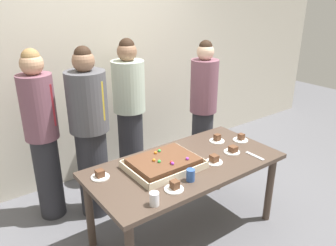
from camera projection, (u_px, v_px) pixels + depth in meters
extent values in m
plane|color=#5B5B60|center=(184.00, 231.00, 3.19)|extent=(12.00, 12.00, 0.00)
cube|color=beige|center=(99.00, 51.00, 3.83)|extent=(8.00, 0.12, 3.00)
cube|color=#47382D|center=(185.00, 165.00, 2.93)|extent=(1.73, 0.86, 0.04)
cylinder|color=#47382D|center=(269.00, 189.00, 3.24)|extent=(0.07, 0.07, 0.70)
cylinder|color=#47382D|center=(90.00, 213.00, 2.89)|extent=(0.07, 0.07, 0.70)
cylinder|color=#47382D|center=(219.00, 162.00, 3.76)|extent=(0.07, 0.07, 0.70)
cube|color=beige|center=(164.00, 167.00, 2.84)|extent=(0.61, 0.47, 0.01)
cube|color=beige|center=(180.00, 175.00, 2.66)|extent=(0.61, 0.01, 0.05)
cube|color=beige|center=(149.00, 154.00, 3.00)|extent=(0.61, 0.01, 0.05)
cube|color=beige|center=(133.00, 174.00, 2.66)|extent=(0.01, 0.47, 0.05)
cube|color=beige|center=(191.00, 154.00, 2.99)|extent=(0.01, 0.47, 0.05)
cube|color=brown|center=(164.00, 162.00, 2.82)|extent=(0.54, 0.40, 0.07)
sphere|color=red|center=(172.00, 162.00, 2.73)|extent=(0.03, 0.03, 0.03)
sphere|color=orange|center=(156.00, 153.00, 2.89)|extent=(0.03, 0.03, 0.03)
sphere|color=green|center=(159.00, 161.00, 2.74)|extent=(0.03, 0.03, 0.03)
sphere|color=orange|center=(154.00, 160.00, 2.76)|extent=(0.03, 0.03, 0.03)
sphere|color=purple|center=(187.00, 159.00, 2.79)|extent=(0.03, 0.03, 0.03)
sphere|color=purple|center=(173.00, 164.00, 2.71)|extent=(0.03, 0.03, 0.03)
sphere|color=green|center=(159.00, 151.00, 2.93)|extent=(0.03, 0.03, 0.03)
cylinder|color=white|center=(214.00, 162.00, 2.92)|extent=(0.15, 0.15, 0.01)
cube|color=brown|center=(214.00, 158.00, 2.91)|extent=(0.06, 0.07, 0.06)
cylinder|color=white|center=(100.00, 177.00, 2.69)|extent=(0.15, 0.15, 0.01)
cube|color=brown|center=(100.00, 173.00, 2.68)|extent=(0.06, 0.06, 0.06)
cylinder|color=white|center=(217.00, 141.00, 3.34)|extent=(0.15, 0.15, 0.01)
cube|color=brown|center=(217.00, 137.00, 3.33)|extent=(0.06, 0.05, 0.06)
cylinder|color=white|center=(240.00, 140.00, 3.36)|extent=(0.15, 0.15, 0.01)
cube|color=brown|center=(241.00, 137.00, 3.35)|extent=(0.05, 0.06, 0.06)
cylinder|color=white|center=(232.00, 152.00, 3.11)|extent=(0.15, 0.15, 0.01)
cube|color=brown|center=(233.00, 149.00, 3.09)|extent=(0.07, 0.07, 0.06)
cylinder|color=white|center=(174.00, 189.00, 2.52)|extent=(0.15, 0.15, 0.01)
cube|color=brown|center=(175.00, 185.00, 2.51)|extent=(0.06, 0.06, 0.06)
cylinder|color=white|center=(154.00, 199.00, 2.33)|extent=(0.07, 0.07, 0.10)
cylinder|color=#2D5199|center=(191.00, 175.00, 2.63)|extent=(0.07, 0.07, 0.10)
cube|color=silver|center=(255.00, 156.00, 3.03)|extent=(0.03, 0.20, 0.01)
cylinder|color=#28282D|center=(131.00, 145.00, 3.97)|extent=(0.29, 0.29, 0.87)
cylinder|color=#B7C6B2|center=(128.00, 86.00, 3.70)|extent=(0.37, 0.37, 0.57)
sphere|color=#8C664C|center=(127.00, 52.00, 3.56)|extent=(0.22, 0.22, 0.22)
sphere|color=black|center=(127.00, 46.00, 3.54)|extent=(0.17, 0.17, 0.17)
cylinder|color=#28282D|center=(94.00, 172.00, 3.33)|extent=(0.30, 0.30, 0.92)
cylinder|color=#4C4C51|center=(87.00, 101.00, 3.05)|extent=(0.37, 0.37, 0.57)
cube|color=gold|center=(102.00, 102.00, 2.96)|extent=(0.04, 0.02, 0.36)
sphere|color=#8C664C|center=(83.00, 61.00, 2.92)|extent=(0.20, 0.20, 0.20)
sphere|color=black|center=(83.00, 55.00, 2.90)|extent=(0.16, 0.16, 0.16)
cylinder|color=#28282D|center=(49.00, 177.00, 3.29)|extent=(0.25, 0.25, 0.86)
cylinder|color=#7A4C5B|center=(38.00, 107.00, 3.02)|extent=(0.31, 0.31, 0.61)
cube|color=maroon|center=(52.00, 106.00, 2.97)|extent=(0.04, 0.02, 0.39)
sphere|color=tan|center=(32.00, 64.00, 2.87)|extent=(0.21, 0.21, 0.21)
sphere|color=olive|center=(31.00, 57.00, 2.85)|extent=(0.16, 0.16, 0.16)
cylinder|color=#28282D|center=(202.00, 142.00, 4.10)|extent=(0.26, 0.26, 0.82)
cylinder|color=#7A4C5B|center=(204.00, 86.00, 3.84)|extent=(0.32, 0.32, 0.61)
sphere|color=beige|center=(205.00, 52.00, 3.70)|extent=(0.20, 0.20, 0.20)
sphere|color=black|center=(206.00, 47.00, 3.68)|extent=(0.15, 0.15, 0.15)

